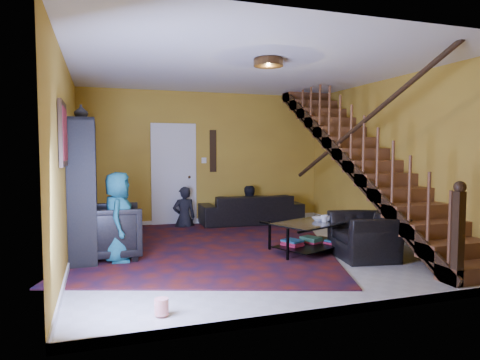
# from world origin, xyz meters

# --- Properties ---
(floor) EXTENTS (5.50, 5.50, 0.00)m
(floor) POSITION_xyz_m (0.00, 0.00, 0.00)
(floor) COLOR beige
(floor) RESTS_ON ground
(room) EXTENTS (5.50, 5.50, 5.50)m
(room) POSITION_xyz_m (-1.33, 1.33, 0.05)
(room) COLOR gold
(room) RESTS_ON ground
(staircase) EXTENTS (0.95, 5.02, 3.18)m
(staircase) POSITION_xyz_m (2.12, -0.00, 1.40)
(staircase) COLOR brown
(staircase) RESTS_ON floor
(bookshelf) EXTENTS (0.35, 1.80, 2.00)m
(bookshelf) POSITION_xyz_m (-2.40, 0.60, 0.96)
(bookshelf) COLOR black
(bookshelf) RESTS_ON floor
(door) EXTENTS (0.82, 0.05, 2.05)m
(door) POSITION_xyz_m (-0.70, 2.73, 1.02)
(door) COLOR silver
(door) RESTS_ON floor
(framed_picture) EXTENTS (0.04, 0.74, 0.74)m
(framed_picture) POSITION_xyz_m (-2.57, -0.90, 1.75)
(framed_picture) COLOR maroon
(framed_picture) RESTS_ON room
(wall_hanging) EXTENTS (0.14, 0.03, 0.90)m
(wall_hanging) POSITION_xyz_m (0.15, 2.73, 1.55)
(wall_hanging) COLOR black
(wall_hanging) RESTS_ON room
(ceiling_fixture) EXTENTS (0.40, 0.40, 0.10)m
(ceiling_fixture) POSITION_xyz_m (0.00, -0.80, 2.74)
(ceiling_fixture) COLOR #3F2814
(ceiling_fixture) RESTS_ON room
(rug) EXTENTS (4.88, 5.22, 0.02)m
(rug) POSITION_xyz_m (-0.51, 0.40, 0.01)
(rug) COLOR #4F140E
(rug) RESTS_ON floor
(sofa) EXTENTS (2.19, 0.96, 0.63)m
(sofa) POSITION_xyz_m (0.86, 2.30, 0.31)
(sofa) COLOR black
(sofa) RESTS_ON floor
(armchair_left) EXTENTS (0.88, 0.85, 0.79)m
(armchair_left) POSITION_xyz_m (-2.05, 0.15, 0.40)
(armchair_left) COLOR black
(armchair_left) RESTS_ON floor
(armchair_right) EXTENTS (1.00, 1.11, 0.64)m
(armchair_right) POSITION_xyz_m (1.50, -0.94, 0.32)
(armchair_right) COLOR black
(armchair_right) RESTS_ON floor
(person_adult_a) EXTENTS (0.47, 0.32, 1.28)m
(person_adult_a) POSITION_xyz_m (-0.56, 2.35, 0.19)
(person_adult_a) COLOR black
(person_adult_a) RESTS_ON sofa
(person_adult_b) EXTENTS (0.63, 0.50, 1.26)m
(person_adult_b) POSITION_xyz_m (0.82, 2.35, 0.18)
(person_adult_b) COLOR black
(person_adult_b) RESTS_ON sofa
(person_child) EXTENTS (0.49, 0.67, 1.27)m
(person_child) POSITION_xyz_m (-1.95, -0.08, 0.63)
(person_child) COLOR #1B6167
(person_child) RESTS_ON armchair_left
(coffee_table) EXTENTS (1.44, 1.17, 0.48)m
(coffee_table) POSITION_xyz_m (0.91, -0.44, 0.28)
(coffee_table) COLOR black
(coffee_table) RESTS_ON floor
(cup_a) EXTENTS (0.15, 0.15, 0.10)m
(cup_a) POSITION_xyz_m (1.10, -0.47, 0.53)
(cup_a) COLOR #999999
(cup_a) RESTS_ON coffee_table
(cup_b) EXTENTS (0.13, 0.13, 0.10)m
(cup_b) POSITION_xyz_m (1.05, -0.49, 0.53)
(cup_b) COLOR #999999
(cup_b) RESTS_ON coffee_table
(bowl) EXTENTS (0.25, 0.25, 0.06)m
(bowl) POSITION_xyz_m (1.03, -0.39, 0.51)
(bowl) COLOR #999999
(bowl) RESTS_ON coffee_table
(vase) EXTENTS (0.18, 0.18, 0.19)m
(vase) POSITION_xyz_m (-2.41, 0.10, 2.10)
(vase) COLOR #999999
(vase) RESTS_ON bookshelf
(popcorn_bucket) EXTENTS (0.17, 0.17, 0.15)m
(popcorn_bucket) POSITION_xyz_m (-1.65, -2.23, 0.10)
(popcorn_bucket) COLOR red
(popcorn_bucket) RESTS_ON rug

